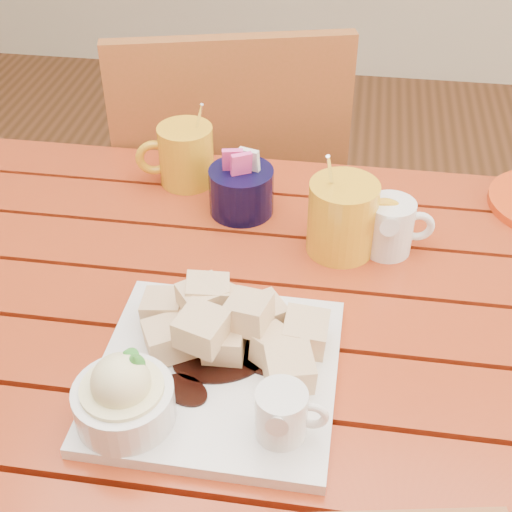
% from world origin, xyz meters
% --- Properties ---
extents(table, '(1.20, 0.79, 0.75)m').
position_xyz_m(table, '(0.00, 0.00, 0.64)').
color(table, maroon).
rests_on(table, ground).
extents(dessert_plate, '(0.29, 0.29, 0.11)m').
position_xyz_m(dessert_plate, '(-0.03, -0.14, 0.78)').
color(dessert_plate, white).
rests_on(dessert_plate, table).
extents(coffee_mug_left, '(0.13, 0.09, 0.15)m').
position_xyz_m(coffee_mug_left, '(-0.16, 0.30, 0.80)').
color(coffee_mug_left, gold).
rests_on(coffee_mug_left, table).
extents(coffee_mug_right, '(0.14, 0.10, 0.17)m').
position_xyz_m(coffee_mug_right, '(0.12, 0.15, 0.81)').
color(coffee_mug_right, gold).
rests_on(coffee_mug_right, table).
extents(cream_pitcher, '(0.10, 0.09, 0.09)m').
position_xyz_m(cream_pitcher, '(0.18, 0.16, 0.79)').
color(cream_pitcher, white).
rests_on(cream_pitcher, table).
extents(sugar_caddy, '(0.10, 0.10, 0.11)m').
position_xyz_m(sugar_caddy, '(-0.05, 0.23, 0.79)').
color(sugar_caddy, black).
rests_on(sugar_caddy, table).
extents(chair_far, '(0.54, 0.54, 0.94)m').
position_xyz_m(chair_far, '(-0.14, 0.58, 0.53)').
color(chair_far, brown).
rests_on(chair_far, ground).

